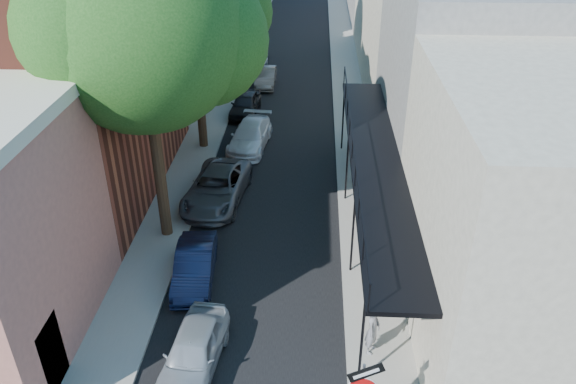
# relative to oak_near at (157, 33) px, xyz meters

# --- Properties ---
(road_surface) EXTENTS (6.00, 64.00, 0.01)m
(road_surface) POSITION_rel_oak_near_xyz_m (3.37, 19.74, -7.87)
(road_surface) COLOR black
(road_surface) RESTS_ON ground
(sidewalk_left) EXTENTS (2.00, 64.00, 0.12)m
(sidewalk_left) POSITION_rel_oak_near_xyz_m (-0.63, 19.74, -7.82)
(sidewalk_left) COLOR gray
(sidewalk_left) RESTS_ON ground
(sidewalk_right) EXTENTS (2.00, 64.00, 0.12)m
(sidewalk_right) POSITION_rel_oak_near_xyz_m (7.37, 19.74, -7.82)
(sidewalk_right) COLOR gray
(sidewalk_right) RESTS_ON ground
(buildings_left) EXTENTS (10.10, 59.10, 12.00)m
(buildings_left) POSITION_rel_oak_near_xyz_m (-5.93, 18.50, -2.94)
(buildings_left) COLOR tan
(buildings_left) RESTS_ON ground
(buildings_right) EXTENTS (9.80, 55.00, 10.00)m
(buildings_right) POSITION_rel_oak_near_xyz_m (12.36, 19.23, -3.45)
(buildings_right) COLOR beige
(buildings_right) RESTS_ON ground
(oak_near) EXTENTS (7.48, 6.80, 11.42)m
(oak_near) POSITION_rel_oak_near_xyz_m (0.00, 0.00, 0.00)
(oak_near) COLOR #322314
(oak_near) RESTS_ON ground
(oak_mid) EXTENTS (6.60, 6.00, 10.20)m
(oak_mid) POSITION_rel_oak_near_xyz_m (-0.05, 7.97, -0.82)
(oak_mid) COLOR #322314
(oak_mid) RESTS_ON ground
(parked_car_a) EXTENTS (1.81, 3.78, 1.25)m
(parked_car_a) POSITION_rel_oak_near_xyz_m (1.97, -6.88, -7.25)
(parked_car_a) COLOR #99A1A9
(parked_car_a) RESTS_ON ground
(parked_car_b) EXTENTS (1.56, 3.74, 1.20)m
(parked_car_b) POSITION_rel_oak_near_xyz_m (1.22, -2.93, -7.28)
(parked_car_b) COLOR #111936
(parked_car_b) RESTS_ON ground
(parked_car_c) EXTENTS (2.75, 5.09, 1.36)m
(parked_car_c) POSITION_rel_oak_near_xyz_m (1.14, 2.41, -7.20)
(parked_car_c) COLOR #515358
(parked_car_c) RESTS_ON ground
(parked_car_d) EXTENTS (2.21, 4.52, 1.27)m
(parked_car_d) POSITION_rel_oak_near_xyz_m (1.97, 7.88, -7.24)
(parked_car_d) COLOR white
(parked_car_d) RESTS_ON ground
(parked_car_e) EXTENTS (1.74, 3.77, 1.25)m
(parked_car_e) POSITION_rel_oak_near_xyz_m (1.20, 12.33, -7.25)
(parked_car_e) COLOR black
(parked_car_e) RESTS_ON ground
(parked_car_f) EXTENTS (1.29, 3.59, 1.18)m
(parked_car_f) POSITION_rel_oak_near_xyz_m (1.97, 17.33, -7.29)
(parked_car_f) COLOR #6B615A
(parked_car_f) RESTS_ON ground
(parked_car_g) EXTENTS (2.16, 4.17, 1.12)m
(parked_car_g) POSITION_rel_oak_near_xyz_m (0.77, 22.42, -7.32)
(parked_car_g) COLOR #909AA2
(parked_car_g) RESTS_ON ground
(pedestrian) EXTENTS (0.58, 0.69, 1.62)m
(pedestrian) POSITION_rel_oak_near_xyz_m (7.10, -6.11, -6.95)
(pedestrian) COLOR slate
(pedestrian) RESTS_ON sidewalk_right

